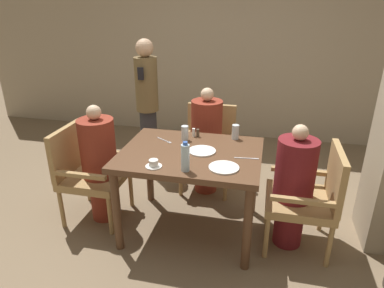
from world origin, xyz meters
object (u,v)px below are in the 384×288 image
glass_tall_near (235,132)px  teacup_with_saucer (154,164)px  chair_right_side (311,195)px  plate_main_left (202,151)px  water_bottle (185,157)px  diner_in_right_chair (293,186)px  diner_in_far_chair (206,140)px  glass_tall_mid (185,133)px  chair_far_side (209,144)px  plate_main_right (224,167)px  chair_left_side (87,170)px  diner_in_left_chair (100,163)px  standing_host (147,102)px

glass_tall_near → teacup_with_saucer: bearing=-127.4°
chair_right_side → plate_main_left: (-0.91, 0.02, 0.29)m
water_bottle → diner_in_right_chair: bearing=23.0°
water_bottle → diner_in_far_chair: bearing=92.1°
glass_tall_near → glass_tall_mid: same height
chair_far_side → plate_main_right: 1.19m
chair_left_side → water_bottle: size_ratio=3.87×
diner_in_far_chair → water_bottle: 1.11m
chair_left_side → plate_main_left: (1.09, 0.02, 0.29)m
plate_main_right → diner_in_far_chair: bearing=107.9°
plate_main_right → glass_tall_mid: (-0.42, 0.49, 0.06)m
chair_left_side → chair_far_side: same height
chair_left_side → diner_in_left_chair: (0.14, 0.00, 0.08)m
glass_tall_near → glass_tall_mid: size_ratio=1.00×
chair_left_side → plate_main_right: chair_left_side is taller
standing_host → chair_left_side: bearing=-99.6°
diner_in_left_chair → water_bottle: (0.90, -0.35, 0.31)m
chair_left_side → plate_main_left: bearing=1.1°
standing_host → plate_main_right: 1.80m
plate_main_right → water_bottle: bearing=-159.7°
glass_tall_mid → diner_in_left_chair: bearing=-162.1°
diner_in_left_chair → glass_tall_mid: diner_in_left_chair is taller
glass_tall_mid → diner_in_far_chair: bearing=77.1°
chair_right_side → teacup_with_saucer: (-1.21, -0.34, 0.31)m
diner_in_left_chair → teacup_with_saucer: 0.76m
water_bottle → glass_tall_mid: water_bottle is taller
diner_in_far_chair → plate_main_left: bearing=-82.6°
chair_far_side → standing_host: standing_host is taller
diner_in_far_chair → diner_in_right_chair: size_ratio=1.06×
standing_host → glass_tall_near: 1.38m
diner_in_right_chair → glass_tall_mid: bearing=166.0°
chair_far_side → standing_host: 0.92m
glass_tall_near → diner_in_far_chair: bearing=132.9°
diner_in_left_chair → teacup_with_saucer: bearing=-27.7°
plate_main_left → glass_tall_mid: (-0.20, 0.22, 0.06)m
standing_host → teacup_with_saucer: size_ratio=12.24×
diner_in_far_chair → standing_host: size_ratio=0.74×
diner_in_right_chair → glass_tall_near: diner_in_right_chair is taller
diner_in_left_chair → plate_main_right: size_ratio=4.84×
chair_right_side → glass_tall_near: 0.84m
water_bottle → standing_host: bearing=119.1°
diner_in_far_chair → plate_main_left: size_ratio=4.95×
diner_in_far_chair → plate_main_right: bearing=-72.1°
plate_main_left → plate_main_right: (0.22, -0.27, 0.00)m
plate_main_left → plate_main_right: size_ratio=1.00×
plate_main_left → water_bottle: 0.38m
chair_right_side → water_bottle: water_bottle is taller
plate_main_left → water_bottle: (-0.05, -0.37, 0.10)m
chair_right_side → glass_tall_mid: 1.19m
water_bottle → plate_main_right: bearing=20.3°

